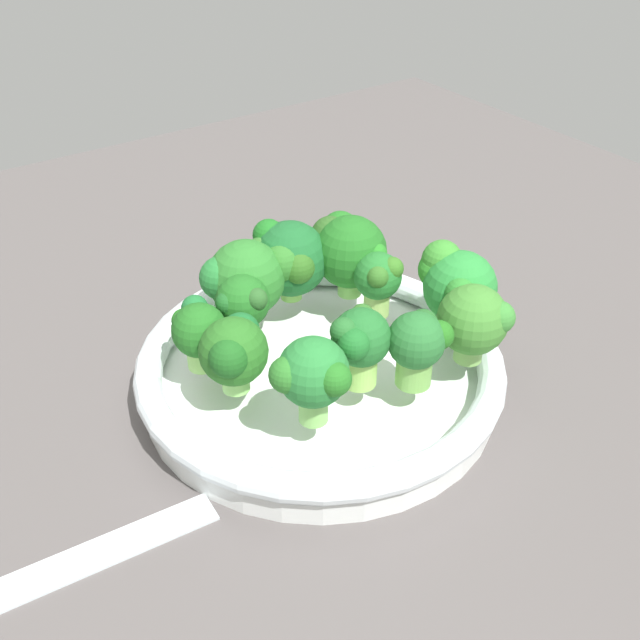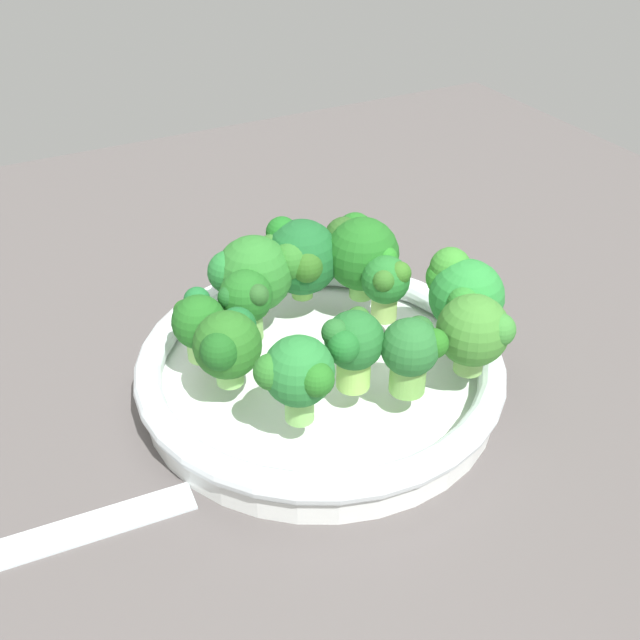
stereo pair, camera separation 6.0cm
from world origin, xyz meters
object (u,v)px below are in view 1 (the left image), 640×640
at_px(bowl, 320,370).
at_px(broccoli_floret_10, 419,343).
at_px(broccoli_floret_8, 234,351).
at_px(broccoli_floret_6, 198,330).
at_px(broccoli_floret_11, 378,277).
at_px(broccoli_floret_1, 288,257).
at_px(broccoli_floret_4, 453,281).
at_px(broccoli_floret_7, 473,319).
at_px(broccoli_floret_9, 359,341).
at_px(broccoli_floret_2, 346,247).
at_px(broccoli_floret_5, 312,375).
at_px(broccoli_floret_0, 243,306).
at_px(broccoli_floret_3, 251,275).

distance_m(bowl, broccoli_floret_10, 0.10).
relative_size(broccoli_floret_8, broccoli_floret_10, 0.99).
bearing_deg(broccoli_floret_8, broccoli_floret_6, 100.95).
height_order(bowl, broccoli_floret_8, broccoli_floret_8).
distance_m(bowl, broccoli_floret_11, 0.09).
relative_size(broccoli_floret_1, broccoli_floret_4, 1.03).
height_order(broccoli_floret_4, broccoli_floret_11, broccoli_floret_4).
relative_size(broccoli_floret_7, broccoli_floret_9, 1.01).
relative_size(broccoli_floret_2, broccoli_floret_7, 1.15).
relative_size(broccoli_floret_1, broccoli_floret_7, 1.16).
bearing_deg(broccoli_floret_1, bowl, -105.58).
relative_size(broccoli_floret_8, broccoli_floret_11, 1.03).
bearing_deg(broccoli_floret_7, broccoli_floret_5, 176.45).
distance_m(broccoli_floret_1, broccoli_floret_11, 0.08).
xyz_separation_m(broccoli_floret_4, broccoli_floret_9, (-0.11, -0.02, -0.00)).
height_order(broccoli_floret_7, broccoli_floret_8, broccoli_floret_7).
height_order(broccoli_floret_0, broccoli_floret_7, broccoli_floret_7).
relative_size(broccoli_floret_6, broccoli_floret_10, 0.90).
distance_m(broccoli_floret_4, broccoli_floret_6, 0.21).
distance_m(broccoli_floret_5, broccoli_floret_6, 0.11).
xyz_separation_m(broccoli_floret_1, broccoli_floret_3, (-0.04, -0.01, -0.00)).
distance_m(broccoli_floret_7, broccoli_floret_9, 0.09).
bearing_deg(broccoli_floret_7, broccoli_floret_3, 126.32).
height_order(broccoli_floret_4, broccoli_floret_7, broccoli_floret_4).
xyz_separation_m(broccoli_floret_2, broccoli_floret_7, (0.02, -0.14, -0.01)).
bearing_deg(broccoli_floret_8, broccoli_floret_9, -31.21).
distance_m(broccoli_floret_5, broccoli_floret_7, 0.14).
bearing_deg(bowl, broccoli_floret_8, -177.65).
bearing_deg(broccoli_floret_6, broccoli_floret_0, 7.19).
bearing_deg(bowl, broccoli_floret_2, 41.45).
distance_m(bowl, broccoli_floret_9, 0.08).
distance_m(broccoli_floret_0, broccoli_floret_8, 0.06).
relative_size(broccoli_floret_7, broccoli_floret_8, 1.08).
bearing_deg(broccoli_floret_2, broccoli_floret_3, 171.73).
bearing_deg(broccoli_floret_11, broccoli_floret_5, -146.18).
bearing_deg(broccoli_floret_2, bowl, -138.55).
height_order(bowl, broccoli_floret_5, broccoli_floret_5).
relative_size(broccoli_floret_5, broccoli_floret_10, 1.11).
xyz_separation_m(broccoli_floret_0, broccoli_floret_2, (0.11, 0.02, 0.01)).
relative_size(broccoli_floret_0, broccoli_floret_2, 0.82).
bearing_deg(broccoli_floret_4, bowl, 164.85).
relative_size(broccoli_floret_5, broccoli_floret_7, 1.05).
xyz_separation_m(broccoli_floret_0, broccoli_floret_3, (0.03, 0.03, 0.00)).
xyz_separation_m(bowl, broccoli_floret_2, (0.07, 0.06, 0.06)).
bearing_deg(broccoli_floret_7, broccoli_floret_8, 157.23).
bearing_deg(broccoli_floret_4, broccoli_floret_0, 154.64).
height_order(broccoli_floret_3, broccoli_floret_6, broccoli_floret_3).
height_order(broccoli_floret_3, broccoli_floret_10, broccoli_floret_3).
bearing_deg(broccoli_floret_1, broccoli_floret_0, -150.55).
distance_m(broccoli_floret_6, broccoli_floret_9, 0.12).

